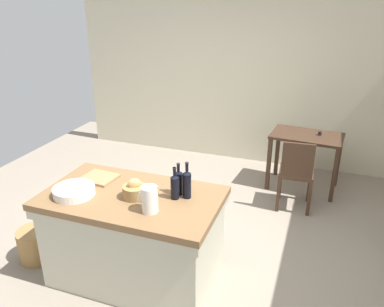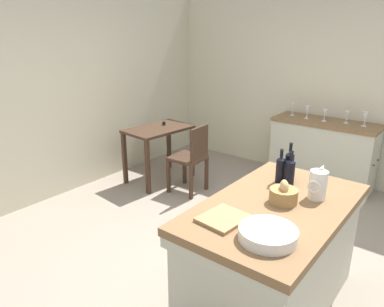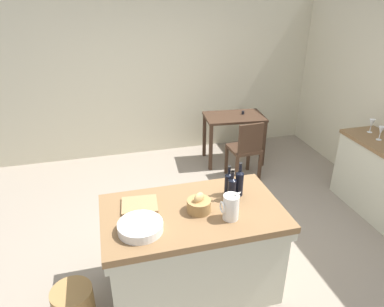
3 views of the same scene
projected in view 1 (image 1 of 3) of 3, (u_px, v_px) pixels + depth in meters
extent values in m
plane|color=gray|center=(185.00, 250.00, 3.99)|extent=(6.76, 6.76, 0.00)
cube|color=beige|center=(245.00, 77.00, 5.74)|extent=(5.32, 0.12, 2.60)
cube|color=brown|center=(132.00, 198.00, 3.29)|extent=(1.53, 0.89, 0.06)
cube|color=#BCBAA3|center=(132.00, 205.00, 3.32)|extent=(1.51, 0.87, 0.08)
cube|color=#BCBAA3|center=(135.00, 240.00, 3.46)|extent=(1.45, 0.81, 0.81)
cube|color=#3D281C|center=(307.00, 136.00, 4.99)|extent=(0.95, 0.64, 0.04)
cube|color=#3D281C|center=(269.00, 164.00, 5.09)|extent=(0.05, 0.05, 0.73)
cube|color=#3D281C|center=(334.00, 176.00, 4.77)|extent=(0.05, 0.05, 0.73)
cube|color=#3D281C|center=(277.00, 151.00, 5.50)|extent=(0.05, 0.05, 0.73)
cube|color=#3D281C|center=(338.00, 161.00, 5.18)|extent=(0.05, 0.05, 0.73)
cylinder|color=black|center=(320.00, 133.00, 4.96)|extent=(0.04, 0.04, 0.05)
cube|color=#3D281C|center=(296.00, 172.00, 4.63)|extent=(0.42, 0.42, 0.04)
cube|color=#3D281C|center=(298.00, 160.00, 4.38)|extent=(0.36, 0.06, 0.42)
cube|color=#3D281C|center=(309.00, 185.00, 4.84)|extent=(0.04, 0.04, 0.44)
cube|color=#3D281C|center=(280.00, 182.00, 4.93)|extent=(0.04, 0.04, 0.44)
cube|color=#3D281C|center=(309.00, 199.00, 4.52)|extent=(0.04, 0.04, 0.44)
cube|color=#3D281C|center=(278.00, 195.00, 4.61)|extent=(0.04, 0.04, 0.44)
cylinder|color=silver|center=(150.00, 199.00, 2.99)|extent=(0.13, 0.13, 0.22)
cone|color=silver|center=(156.00, 187.00, 2.93)|extent=(0.07, 0.04, 0.06)
torus|color=silver|center=(141.00, 197.00, 3.01)|extent=(0.02, 0.10, 0.10)
cylinder|color=silver|center=(74.00, 191.00, 3.27)|extent=(0.35, 0.35, 0.07)
cylinder|color=olive|center=(135.00, 192.00, 3.22)|extent=(0.20, 0.20, 0.11)
ellipsoid|color=tan|center=(134.00, 184.00, 3.19)|extent=(0.13, 0.11, 0.10)
cube|color=#99754C|center=(99.00, 178.00, 3.56)|extent=(0.33, 0.29, 0.02)
cylinder|color=black|center=(187.00, 186.00, 3.20)|extent=(0.07, 0.07, 0.22)
cone|color=black|center=(187.00, 172.00, 3.15)|extent=(0.07, 0.07, 0.03)
cylinder|color=black|center=(187.00, 167.00, 3.13)|extent=(0.03, 0.03, 0.08)
cylinder|color=black|center=(187.00, 163.00, 3.12)|extent=(0.03, 0.03, 0.01)
cylinder|color=black|center=(179.00, 184.00, 3.26)|extent=(0.07, 0.07, 0.20)
cone|color=black|center=(178.00, 172.00, 3.22)|extent=(0.07, 0.07, 0.02)
cylinder|color=black|center=(178.00, 167.00, 3.20)|extent=(0.03, 0.03, 0.07)
cylinder|color=black|center=(178.00, 164.00, 3.19)|extent=(0.03, 0.03, 0.01)
cylinder|color=black|center=(175.00, 188.00, 3.19)|extent=(0.07, 0.07, 0.19)
cone|color=black|center=(175.00, 176.00, 3.15)|extent=(0.07, 0.07, 0.02)
cylinder|color=black|center=(174.00, 171.00, 3.13)|extent=(0.03, 0.03, 0.07)
cylinder|color=black|center=(174.00, 168.00, 3.12)|extent=(0.03, 0.03, 0.01)
cylinder|color=olive|center=(36.00, 244.00, 3.80)|extent=(0.34, 0.34, 0.32)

